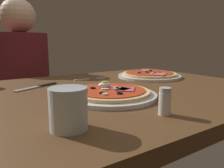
{
  "coord_description": "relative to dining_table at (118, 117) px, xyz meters",
  "views": [
    {
      "loc": [
        -0.48,
        -0.68,
        0.92
      ],
      "look_at": [
        -0.06,
        -0.05,
        0.78
      ],
      "focal_mm": 35.08,
      "sensor_mm": 36.0,
      "label": 1
    }
  ],
  "objects": [
    {
      "name": "pizza_across_left",
      "position": [
        0.29,
        0.13,
        0.13
      ],
      "size": [
        0.31,
        0.31,
        0.03
      ],
      "color": "white",
      "rests_on": "dining_table"
    },
    {
      "name": "salt_shaker",
      "position": [
        -0.09,
        -0.33,
        0.15
      ],
      "size": [
        0.03,
        0.03,
        0.07
      ],
      "color": "white",
      "rests_on": "dining_table"
    },
    {
      "name": "diner_person",
      "position": [
        -0.2,
        0.73,
        -0.07
      ],
      "size": [
        0.32,
        0.32,
        1.18
      ],
      "rotation": [
        0.0,
        0.0,
        3.14
      ],
      "color": "black",
      "rests_on": "ground"
    },
    {
      "name": "fork",
      "position": [
        -0.01,
        0.23,
        0.12
      ],
      "size": [
        0.16,
        0.03,
        0.0
      ],
      "color": "silver",
      "rests_on": "dining_table"
    },
    {
      "name": "dining_table",
      "position": [
        0.0,
        0.0,
        0.0
      ],
      "size": [
        1.14,
        0.88,
        0.75
      ],
      "color": "brown",
      "rests_on": "ground"
    },
    {
      "name": "knife",
      "position": [
        -0.25,
        0.19,
        0.12
      ],
      "size": [
        0.18,
        0.1,
        0.01
      ],
      "color": "silver",
      "rests_on": "dining_table"
    },
    {
      "name": "water_glass_far",
      "position": [
        -0.32,
        -0.28,
        0.15
      ],
      "size": [
        0.08,
        0.08,
        0.09
      ],
      "color": "silver",
      "rests_on": "dining_table"
    },
    {
      "name": "pizza_foreground",
      "position": [
        -0.1,
        -0.11,
        0.13
      ],
      "size": [
        0.3,
        0.3,
        0.05
      ],
      "color": "white",
      "rests_on": "dining_table"
    }
  ]
}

